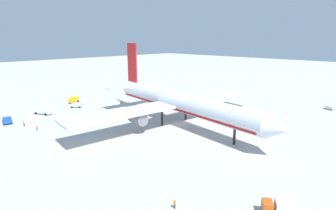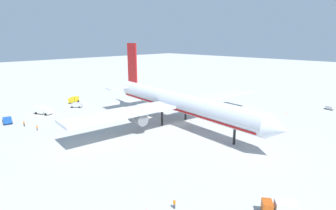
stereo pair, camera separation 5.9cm
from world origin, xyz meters
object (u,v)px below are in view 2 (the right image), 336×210
Objects in this scene: airliner at (178,102)px; service_truck_4 at (42,110)px; baggage_cart_1 at (329,108)px; traffic_cone_1 at (286,113)px; ground_worker_2 at (174,204)px; ground_worker_4 at (24,124)px; service_truck_2 at (7,119)px; ground_worker_1 at (37,128)px; service_van at (76,105)px; service_truck_3 at (74,100)px; service_truck_0 at (280,208)px.

airliner is 10.16× the size of service_truck_4.
baggage_cart_1 is at bearing 61.11° from airliner.
traffic_cone_1 is (63.21, 63.44, -1.30)m from service_truck_4.
ground_worker_4 reaches higher than ground_worker_2.
ground_worker_4 is (7.62, 2.70, -0.40)m from service_truck_2.
ground_worker_1 is 0.98× the size of ground_worker_2.
baggage_cart_1 is 2.23× the size of ground_worker_1.
service_truck_4 is 13.51m from service_van.
service_truck_2 is at bearing -164.56° from ground_worker_1.
service_truck_2 reaches higher than ground_worker_4.
ground_worker_4 is (19.04, -26.25, -0.54)m from service_truck_3.
service_van is 8.15× the size of traffic_cone_1.
airliner is 50.61m from service_truck_4.
service_truck_2 reaches higher than baggage_cart_1.
airliner is at bearing 10.93° from service_truck_3.
ground_worker_2 is (-13.02, -10.03, -0.61)m from service_truck_0.
ground_worker_4 is at bearing -54.04° from service_truck_3.
ground_worker_4 is (-75.95, -12.56, -0.59)m from service_truck_0.
service_truck_0 is 69.78m from ground_worker_1.
traffic_cone_1 is at bearing 38.10° from service_van.
service_truck_3 is 85.33m from ground_worker_2.
ground_worker_1 is (26.12, -24.88, -0.58)m from service_truck_3.
ground_worker_4 reaches higher than baggage_cart_1.
airliner is 43.93× the size of ground_worker_2.
service_van reaches higher than ground_worker_1.
ground_worker_1 is (-55.45, -89.30, 0.03)m from baggage_cart_1.
service_truck_0 is at bearing -6.99° from service_van.
service_truck_3 is at bearing 171.80° from service_truck_0.
service_van is 28.19m from ground_worker_1.
service_truck_4 is 108.89m from baggage_cart_1.
service_van is 76.53m from ground_worker_2.
baggage_cart_1 is (70.16, 93.37, -0.46)m from service_truck_2.
traffic_cone_1 is at bearing 57.42° from ground_worker_1.
ground_worker_4 is (-62.93, -2.53, 0.03)m from ground_worker_2.
service_truck_4 is at bearing 154.35° from ground_worker_1.
ground_worker_4 is at bearing -65.10° from service_van.
airliner reaches higher than baggage_cart_1.
service_truck_3 is at bearing 136.39° from ground_worker_1.
ground_worker_1 is at bearing -50.73° from service_van.
ground_worker_1 is 85.18m from traffic_cone_1.
service_truck_2 is at bearing -77.97° from service_truck_4.
airliner is at bearing 48.10° from ground_worker_4.
service_truck_3 is (-51.52, -9.95, -5.78)m from airliner.
service_truck_0 reaches higher than service_truck_2.
service_van is 99.63m from baggage_cart_1.
baggage_cart_1 is (30.05, 54.47, -6.38)m from airliner.
service_truck_4 reaches higher than traffic_cone_1.
service_truck_0 reaches higher than baggage_cart_1.
ground_worker_1 is (17.34, -8.33, -0.75)m from service_truck_4.
airliner is 16.29× the size of service_van.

